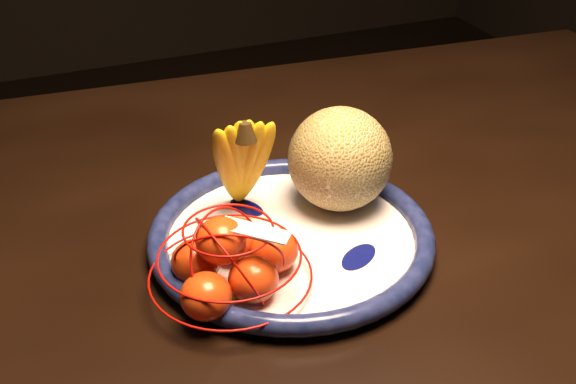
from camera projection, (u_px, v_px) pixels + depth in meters
name	position (u px, v px, depth m)	size (l,w,h in m)	color
dining_table	(306.00, 241.00, 0.99)	(1.51, 0.97, 0.73)	black
fruit_bowl	(291.00, 237.00, 0.85)	(0.34, 0.34, 0.03)	white
cantaloupe	(340.00, 159.00, 0.88)	(0.13, 0.13, 0.13)	olive
banana_bunch	(241.00, 159.00, 0.85)	(0.10, 0.09, 0.15)	yellow
mandarin_bag	(231.00, 261.00, 0.76)	(0.22, 0.22, 0.11)	#F0470C
price_tag	(255.00, 230.00, 0.73)	(0.07, 0.03, 0.00)	white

